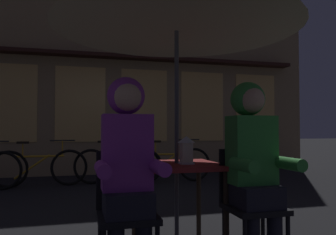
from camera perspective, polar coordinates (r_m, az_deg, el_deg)
cafe_table at (r=2.88m, az=1.48°, el=-9.78°), size 0.72×0.72×0.74m
patio_umbrella at (r=3.04m, az=1.46°, el=17.84°), size 2.10×2.10×2.31m
lantern at (r=2.80m, az=3.11°, el=-5.41°), size 0.11×0.11×0.23m
chair_left at (r=2.45m, az=-7.15°, el=-14.67°), size 0.40×0.40×0.87m
chair_right at (r=2.75m, az=13.67°, el=-13.24°), size 0.40×0.40×0.87m
person_left_hooded at (r=2.34m, az=-6.92°, el=-6.42°), size 0.45×0.56×1.40m
person_right_hooded at (r=2.65m, az=14.20°, el=-5.85°), size 0.45×0.56×1.40m
shopfront_building at (r=8.43m, az=-9.40°, el=12.14°), size 10.00×0.93×6.20m
bicycle_second at (r=6.52m, az=-20.96°, el=-7.89°), size 1.68×0.10×0.84m
bicycle_third at (r=6.50m, az=-8.47°, el=-8.03°), size 1.66×0.38×0.84m
bicycle_fourth at (r=6.62m, az=0.28°, el=-7.94°), size 1.68×0.08×0.84m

